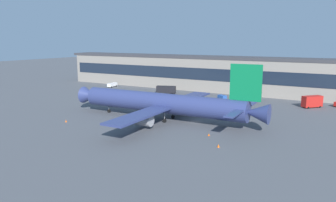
% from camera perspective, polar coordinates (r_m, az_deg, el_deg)
% --- Properties ---
extents(ground_plane, '(600.00, 600.00, 0.00)m').
position_cam_1_polar(ground_plane, '(95.34, 4.64, -3.69)').
color(ground_plane, '#4C4F54').
extents(terminal_building, '(201.07, 14.28, 16.04)m').
position_cam_1_polar(terminal_building, '(148.13, 14.57, 4.30)').
color(terminal_building, gray).
rests_on(terminal_building, ground_plane).
extents(airliner, '(61.81, 52.81, 17.41)m').
position_cam_1_polar(airliner, '(96.58, -0.73, -0.40)').
color(airliner, navy).
rests_on(airliner, ground_plane).
extents(stair_truck, '(6.46, 4.64, 3.55)m').
position_cam_1_polar(stair_truck, '(129.64, 13.54, 0.77)').
color(stair_truck, black).
rests_on(stair_truck, ground_plane).
extents(catering_truck, '(6.73, 7.10, 4.15)m').
position_cam_1_polar(catering_truck, '(125.33, 23.70, -0.03)').
color(catering_truck, red).
rests_on(catering_truck, ground_plane).
extents(belt_loader, '(2.79, 6.60, 1.95)m').
position_cam_1_polar(belt_loader, '(167.48, -9.67, 2.81)').
color(belt_loader, white).
rests_on(belt_loader, ground_plane).
extents(fuel_truck, '(8.85, 5.44, 3.35)m').
position_cam_1_polar(fuel_truck, '(144.69, -0.40, 2.03)').
color(fuel_truck, black).
rests_on(fuel_truck, ground_plane).
extents(baggage_tug, '(4.12, 3.57, 1.85)m').
position_cam_1_polar(baggage_tug, '(131.69, 9.36, 0.68)').
color(baggage_tug, '#2651A5').
rests_on(baggage_tug, ground_plane).
extents(traffic_cone_0, '(0.45, 0.45, 0.56)m').
position_cam_1_polar(traffic_cone_0, '(94.16, -4.62, -3.70)').
color(traffic_cone_0, '#F2590C').
rests_on(traffic_cone_0, ground_plane).
extents(traffic_cone_1, '(0.52, 0.52, 0.64)m').
position_cam_1_polar(traffic_cone_1, '(99.59, -17.30, -3.33)').
color(traffic_cone_1, '#F2590C').
rests_on(traffic_cone_1, ground_plane).
extents(traffic_cone_2, '(0.49, 0.49, 0.61)m').
position_cam_1_polar(traffic_cone_2, '(82.42, 7.10, -5.82)').
color(traffic_cone_2, '#F2590C').
rests_on(traffic_cone_2, ground_plane).
extents(traffic_cone_3, '(0.57, 0.57, 0.71)m').
position_cam_1_polar(traffic_cone_3, '(74.25, 8.75, -7.69)').
color(traffic_cone_3, '#F2590C').
rests_on(traffic_cone_3, ground_plane).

